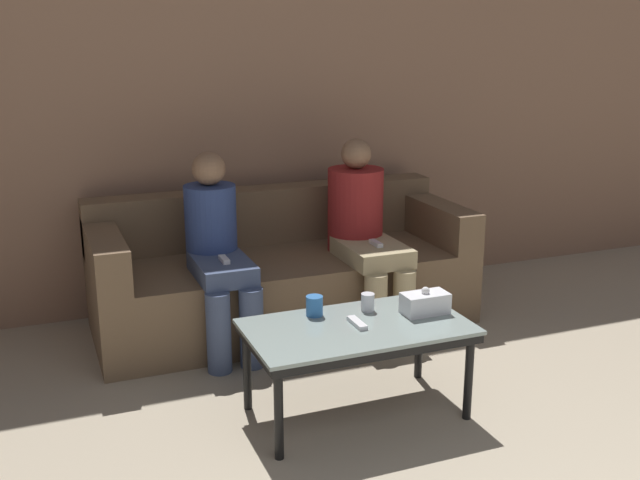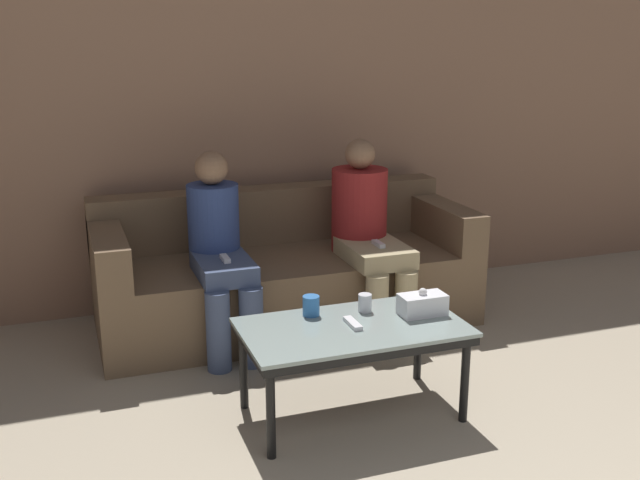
{
  "view_description": "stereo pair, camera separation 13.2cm",
  "coord_description": "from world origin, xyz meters",
  "views": [
    {
      "loc": [
        -1.39,
        -0.48,
        1.75
      ],
      "look_at": [
        0.0,
        3.03,
        0.69
      ],
      "focal_mm": 42.0,
      "sensor_mm": 36.0,
      "label": 1
    },
    {
      "loc": [
        -1.27,
        -0.53,
        1.75
      ],
      "look_at": [
        0.0,
        3.03,
        0.69
      ],
      "focal_mm": 42.0,
      "sensor_mm": 36.0,
      "label": 2
    }
  ],
  "objects": [
    {
      "name": "cup_near_right",
      "position": [
        0.07,
        2.57,
        0.49
      ],
      "size": [
        0.06,
        0.06,
        0.09
      ],
      "color": "silver",
      "rests_on": "coffee_table"
    },
    {
      "name": "seated_person_mid_left",
      "position": [
        0.45,
        3.45,
        0.61
      ],
      "size": [
        0.34,
        0.72,
        1.13
      ],
      "color": "tan",
      "rests_on": "ground_plane"
    },
    {
      "name": "wall_back",
      "position": [
        0.0,
        4.19,
        1.3
      ],
      "size": [
        12.0,
        0.06,
        2.6
      ],
      "color": "#9E755B",
      "rests_on": "ground_plane"
    },
    {
      "name": "cup_near_left",
      "position": [
        -0.19,
        2.61,
        0.5
      ],
      "size": [
        0.08,
        0.08,
        0.1
      ],
      "color": "#3372BF",
      "rests_on": "coffee_table"
    },
    {
      "name": "couch",
      "position": [
        0.0,
        3.67,
        0.3
      ],
      "size": [
        2.26,
        0.88,
        0.79
      ],
      "color": "brown",
      "rests_on": "ground_plane"
    },
    {
      "name": "game_remote",
      "position": [
        -0.05,
        2.43,
        0.46
      ],
      "size": [
        0.04,
        0.15,
        0.02
      ],
      "color": "white",
      "rests_on": "coffee_table"
    },
    {
      "name": "coffee_table",
      "position": [
        -0.05,
        2.43,
        0.41
      ],
      "size": [
        1.02,
        0.57,
        0.45
      ],
      "color": "#8C9E99",
      "rests_on": "ground_plane"
    },
    {
      "name": "tissue_box",
      "position": [
        0.31,
        2.44,
        0.5
      ],
      "size": [
        0.22,
        0.12,
        0.13
      ],
      "color": "white",
      "rests_on": "coffee_table"
    },
    {
      "name": "seated_person_left_end",
      "position": [
        -0.45,
        3.44,
        0.58
      ],
      "size": [
        0.31,
        0.68,
        1.1
      ],
      "color": "#47567A",
      "rests_on": "ground_plane"
    }
  ]
}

